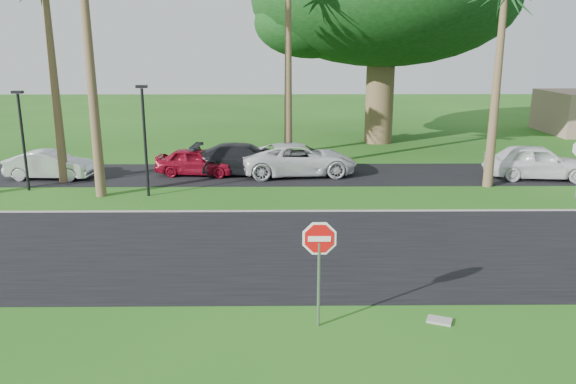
% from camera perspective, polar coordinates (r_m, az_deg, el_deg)
% --- Properties ---
extents(ground, '(120.00, 120.00, 0.00)m').
position_cam_1_polar(ground, '(15.85, 0.56, -8.31)').
color(ground, '#1E4F13').
rests_on(ground, ground).
extents(road, '(120.00, 8.00, 0.02)m').
position_cam_1_polar(road, '(17.70, 0.44, -5.76)').
color(road, black).
rests_on(road, ground).
extents(parking_strip, '(120.00, 5.00, 0.02)m').
position_cam_1_polar(parking_strip, '(27.78, 0.05, 1.81)').
color(parking_strip, black).
rests_on(parking_strip, ground).
extents(curb, '(120.00, 0.12, 0.06)m').
position_cam_1_polar(curb, '(21.54, 0.25, -1.95)').
color(curb, gray).
rests_on(curb, ground).
extents(stop_sign_near, '(1.05, 0.07, 2.62)m').
position_cam_1_polar(stop_sign_near, '(12.42, 3.18, -6.15)').
color(stop_sign_near, gray).
rests_on(stop_sign_near, ground).
extents(canopy_tree, '(16.50, 16.50, 13.12)m').
position_cam_1_polar(canopy_tree, '(37.23, 9.68, 18.71)').
color(canopy_tree, brown).
rests_on(canopy_tree, ground).
extents(streetlight_left, '(0.45, 0.25, 4.34)m').
position_cam_1_polar(streetlight_left, '(26.82, -25.38, 5.34)').
color(streetlight_left, black).
rests_on(streetlight_left, ground).
extents(streetlight_right, '(0.45, 0.25, 4.64)m').
position_cam_1_polar(streetlight_right, '(24.04, -14.36, 5.75)').
color(streetlight_right, black).
rests_on(streetlight_right, ground).
extents(car_silver, '(4.14, 1.65, 1.34)m').
position_cam_1_polar(car_silver, '(29.02, -23.00, 2.52)').
color(car_silver, silver).
rests_on(car_silver, ground).
extents(car_red, '(4.09, 2.02, 1.34)m').
position_cam_1_polar(car_red, '(27.87, -9.29, 3.05)').
color(car_red, maroon).
rests_on(car_red, ground).
extents(car_dark, '(5.33, 2.43, 1.51)m').
position_cam_1_polar(car_dark, '(27.70, -4.33, 3.31)').
color(car_dark, black).
rests_on(car_dark, ground).
extents(car_minivan, '(5.86, 3.23, 1.56)m').
position_cam_1_polar(car_minivan, '(27.48, 1.16, 3.30)').
color(car_minivan, silver).
rests_on(car_minivan, ground).
extents(car_pickup, '(4.98, 2.47, 1.63)m').
position_cam_1_polar(car_pickup, '(29.22, 23.97, 2.80)').
color(car_pickup, white).
rests_on(car_pickup, ground).
extents(utility_slab, '(0.64, 0.53, 0.06)m').
position_cam_1_polar(utility_slab, '(13.74, 15.12, -12.49)').
color(utility_slab, gray).
rests_on(utility_slab, ground).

